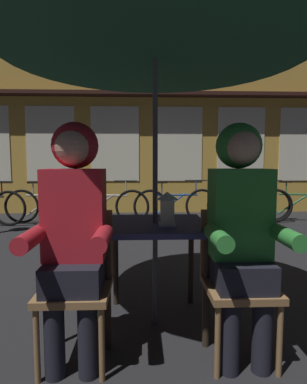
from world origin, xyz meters
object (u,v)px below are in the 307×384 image
chair_left (78,276)px  bicycle_second (49,205)px  patio_umbrella (155,30)px  chair_right (237,274)px  cafe_table (155,237)px  bicycle_fourth (176,205)px  bicycle_furthest (300,204)px  person_right_hooded (241,218)px  bicycle_third (106,206)px  person_left_hooded (74,219)px  bicycle_fifth (250,205)px  lantern (167,208)px

chair_left → bicycle_second: chair_left is taller
patio_umbrella → chair_right: (0.48, -0.37, -1.57)m
cafe_table → bicycle_fourth: bicycle_fourth is taller
chair_right → bicycle_furthest: chair_right is taller
person_right_hooded → bicycle_third: 4.43m
bicycle_fourth → cafe_table: bearing=-98.6°
patio_umbrella → bicycle_furthest: size_ratio=1.39×
chair_right → person_left_hooded: size_ratio=0.62×
person_left_hooded → patio_umbrella: bearing=41.6°
person_right_hooded → bicycle_fifth: person_right_hooded is taller
lantern → bicycle_third: lantern is taller
bicycle_furthest → person_left_hooded: bearing=-129.7°
patio_umbrella → chair_left: (-0.48, -0.37, -1.57)m
patio_umbrella → bicycle_fifth: size_ratio=1.37×
lantern → bicycle_fifth: bearing=63.5°
patio_umbrella → bicycle_fifth: patio_umbrella is taller
bicycle_third → bicycle_furthest: bearing=0.5°
bicycle_second → bicycle_third: 1.11m
person_right_hooded → bicycle_furthest: person_right_hooded is taller
patio_umbrella → cafe_table: bearing=0.0°
patio_umbrella → bicycle_furthest: patio_umbrella is taller
bicycle_third → bicycle_fifth: (2.80, -0.01, 0.00)m
bicycle_fifth → bicycle_second: bearing=178.8°
bicycle_third → bicycle_fifth: bearing=-0.1°
cafe_table → bicycle_second: bearing=116.1°
bicycle_fourth → bicycle_fifth: bearing=-1.1°
patio_umbrella → bicycle_second: (-1.90, 3.87, -1.71)m
bicycle_fifth → chair_right: bearing=-110.3°
person_left_hooded → bicycle_second: size_ratio=0.83×
person_left_hooded → chair_right: bearing=3.4°
patio_umbrella → person_right_hooded: size_ratio=1.65×
chair_left → person_left_hooded: bearing=-90.0°
cafe_table → chair_left: 0.62m
lantern → bicycle_third: (-0.86, 3.90, -0.51)m
person_left_hooded → bicycle_fourth: (1.06, 4.24, -0.50)m
cafe_table → bicycle_furthest: (3.05, 3.83, -0.29)m
chair_left → chair_right: bearing=0.0°
patio_umbrella → person_left_hooded: size_ratio=1.65×
chair_left → bicycle_fourth: (1.06, 4.18, -0.14)m
person_right_hooded → bicycle_third: (-1.27, 4.22, -0.50)m
chair_right → bicycle_third: bearing=106.9°
lantern → bicycle_fifth: lantern is taller
person_left_hooded → person_right_hooded: size_ratio=1.00×
bicycle_furthest → bicycle_fifth: bearing=-177.9°
patio_umbrella → bicycle_fourth: bearing=81.4°
bicycle_second → bicycle_fifth: (3.91, -0.08, 0.00)m
chair_left → chair_right: size_ratio=1.00×
lantern → bicycle_fifth: 4.38m
cafe_table → person_left_hooded: 0.67m
lantern → person_left_hooded: (-0.56, -0.32, -0.01)m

